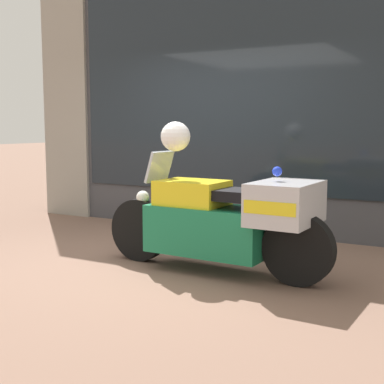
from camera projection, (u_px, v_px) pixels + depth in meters
The scene contains 5 objects.
ground_plane at pixel (148, 258), 5.80m from camera, with size 60.00×60.00×0.00m, color #7A5B4C.
shop_building at pixel (202, 85), 7.48m from camera, with size 6.31×0.55×3.97m.
window_display at pixel (251, 196), 7.34m from camera, with size 5.00×0.30×2.00m.
paramedic_motorcycle at pixel (226, 219), 5.14m from camera, with size 2.43×0.78×1.18m.
white_helmet at pixel (176, 137), 5.34m from camera, with size 0.30×0.30×0.30m, color white.
Camera 1 is at (3.16, -4.73, 1.43)m, focal length 50.00 mm.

